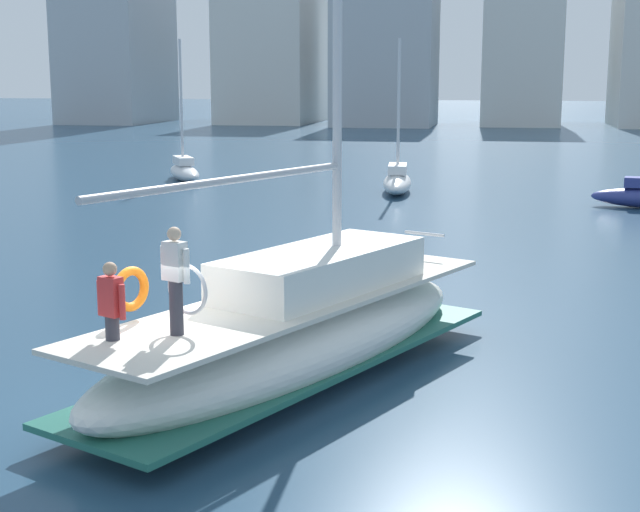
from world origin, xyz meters
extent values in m
plane|color=navy|center=(0.00, 0.00, 0.00)|extent=(400.00, 400.00, 0.00)
ellipsoid|color=white|center=(1.92, 1.74, 0.70)|extent=(6.08, 9.75, 1.40)
cube|color=#236656|center=(1.92, 1.74, 0.39)|extent=(6.02, 9.58, 0.10)
cube|color=beige|center=(1.92, 1.74, 1.44)|extent=(5.71, 9.23, 0.08)
cube|color=white|center=(2.21, 2.40, 1.83)|extent=(3.28, 4.63, 0.70)
cylinder|color=#B7B7BC|center=(1.24, 0.21, 3.60)|extent=(2.44, 5.32, 0.12)
cylinder|color=silver|center=(3.71, 5.78, 1.95)|extent=(0.85, 0.42, 0.06)
torus|color=orange|center=(-0.22, -0.20, 1.95)|extent=(0.41, 0.70, 0.70)
cylinder|color=#33333D|center=(0.76, -0.89, 1.88)|extent=(0.20, 0.20, 0.80)
cube|color=white|center=(0.76, -0.89, 2.56)|extent=(0.37, 0.31, 0.56)
sphere|color=beige|center=(0.76, -0.89, 2.95)|extent=(0.20, 0.20, 0.20)
cylinder|color=white|center=(0.56, -0.80, 2.51)|extent=(0.09, 0.09, 0.50)
cylinder|color=white|center=(0.96, -0.98, 2.51)|extent=(0.09, 0.09, 0.50)
cylinder|color=#33333D|center=(-0.04, -1.33, 1.66)|extent=(0.20, 0.20, 0.35)
cube|color=red|center=(-0.04, -1.33, 2.11)|extent=(0.37, 0.31, 0.56)
sphere|color=tan|center=(-0.04, -1.33, 2.50)|extent=(0.20, 0.20, 0.20)
cylinder|color=red|center=(-0.24, -1.24, 2.06)|extent=(0.09, 0.09, 0.50)
cylinder|color=red|center=(0.16, -1.42, 2.06)|extent=(0.09, 0.09, 0.50)
torus|color=silver|center=(0.85, -0.67, 2.10)|extent=(0.72, 0.36, 0.76)
ellipsoid|color=silver|center=(-10.56, 31.20, 0.39)|extent=(3.41, 4.79, 0.79)
cube|color=silver|center=(-10.68, 31.41, 0.99)|extent=(1.61, 2.06, 0.40)
cylinder|color=silver|center=(-10.74, 31.51, 3.88)|extent=(0.13, 0.13, 6.18)
ellipsoid|color=white|center=(0.51, 28.39, 0.43)|extent=(1.73, 5.37, 0.85)
cube|color=white|center=(0.48, 28.66, 1.05)|extent=(1.00, 2.18, 0.40)
cylinder|color=silver|center=(0.47, 28.79, 3.83)|extent=(0.13, 0.13, 5.96)
cube|color=#B2B7BC|center=(-38.67, 88.21, 13.66)|extent=(9.25, 14.59, 27.33)
cube|color=silver|center=(-21.31, 91.87, 7.54)|extent=(9.82, 15.93, 15.08)
cube|color=#B2B7BC|center=(-7.72, 87.30, 7.93)|extent=(10.43, 11.65, 15.87)
cube|color=silver|center=(6.48, 91.84, 8.38)|extent=(8.15, 13.77, 16.75)
camera|label=1|loc=(5.32, -13.12, 5.12)|focal=52.16mm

